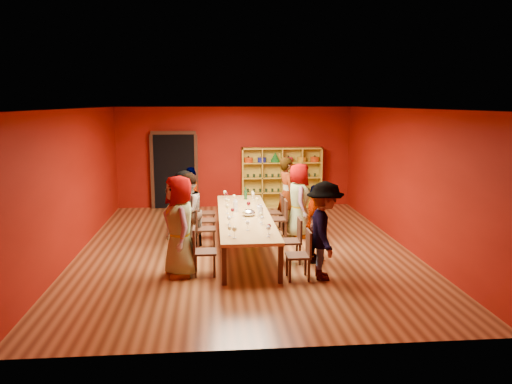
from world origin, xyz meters
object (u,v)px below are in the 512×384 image
chair_person_left_0 (200,249)px  chair_person_right_0 (302,252)px  chair_person_left_4 (203,211)px  person_right_0 (325,231)px  person_left_0 (180,226)px  person_right_4 (287,194)px  tasting_table (244,217)px  chair_person_right_3 (281,216)px  person_right_3 (299,200)px  chair_person_right_4 (277,210)px  person_left_2 (188,211)px  spittoon_bowl (249,213)px  chair_person_right_1 (294,238)px  shelving_unit (281,175)px  chair_person_left_2 (202,226)px  person_left_3 (184,205)px  wine_bottle (246,195)px  person_left_4 (191,199)px  chair_person_left_3 (203,218)px  person_right_1 (315,224)px

chair_person_left_0 → chair_person_right_0: (1.82, -0.37, 0.00)m
chair_person_left_4 → person_right_0: person_right_0 is taller
person_left_0 → person_right_4: 4.00m
tasting_table → chair_person_right_3: 1.27m
person_left_0 → person_right_3: 3.58m
chair_person_right_4 → tasting_table: bearing=-120.1°
person_left_2 → spittoon_bowl: person_left_2 is taller
chair_person_right_1 → chair_person_right_4: bearing=90.0°
shelving_unit → chair_person_left_2: size_ratio=2.70×
person_right_3 → person_left_3: bearing=93.2°
chair_person_left_2 → person_right_3: size_ratio=0.51×
chair_person_right_3 → wine_bottle: 1.21m
chair_person_right_0 → shelving_unit: bearing=85.6°
person_left_0 → spittoon_bowl: size_ratio=6.51×
person_left_3 → person_right_0: bearing=59.7°
person_left_0 → wine_bottle: bearing=139.8°
chair_person_left_4 → person_right_3: 2.41m
person_right_4 → person_left_0: bearing=131.8°
person_left_3 → person_left_2: bearing=25.2°
person_left_0 → person_left_4: (0.08, 3.26, -0.13)m
person_left_4 → chair_person_right_1: 3.44m
person_left_0 → person_right_4: size_ratio=1.02×
person_left_2 → tasting_table: bearing=105.5°
chair_person_right_3 → chair_person_left_0: bearing=-126.5°
chair_person_right_0 → chair_person_right_1: 0.93m
chair_person_left_2 → wine_bottle: (1.05, 1.63, 0.37)m
chair_person_left_0 → chair_person_right_1: (1.82, 0.56, 0.00)m
person_left_3 → wine_bottle: bearing=136.8°
tasting_table → chair_person_right_0: (0.91, -1.97, -0.20)m
shelving_unit → chair_person_left_3: shelving_unit is taller
shelving_unit → chair_person_right_1: (-0.49, -5.36, -0.49)m
tasting_table → spittoon_bowl: bearing=-55.0°
chair_person_left_3 → chair_person_right_4: 1.95m
tasting_table → person_right_1: 1.69m
person_left_3 → wine_bottle: size_ratio=5.09×
chair_person_right_1 → chair_person_right_3: same height
chair_person_right_3 → person_right_3: person_right_3 is taller
chair_person_left_0 → chair_person_right_1: bearing=17.0°
shelving_unit → person_right_4: 2.76m
wine_bottle → chair_person_left_2: bearing=-122.8°
person_right_1 → person_right_3: bearing=17.0°
tasting_table → chair_person_right_1: size_ratio=5.06×
chair_person_right_1 → spittoon_bowl: bearing=131.8°
person_right_0 → wine_bottle: bearing=23.9°
chair_person_left_3 → chair_person_right_1: size_ratio=1.00×
chair_person_left_3 → chair_person_left_4: 0.79m
chair_person_left_0 → tasting_table: bearing=60.4°
person_left_4 → chair_person_right_3: (2.11, -0.81, -0.30)m
person_left_4 → chair_person_right_1: (2.11, -2.71, -0.30)m
person_right_4 → person_right_1: bearing=173.0°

